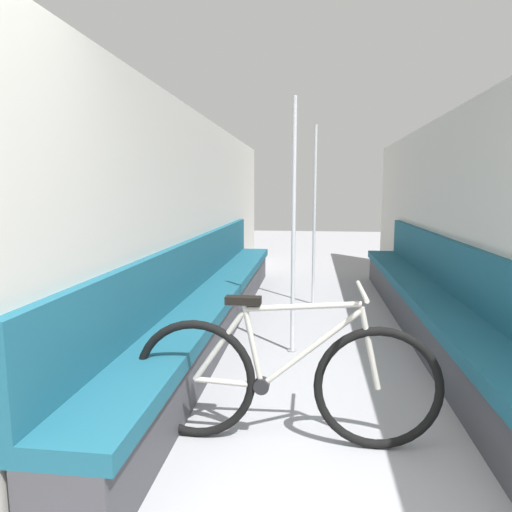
{
  "coord_description": "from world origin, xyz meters",
  "views": [
    {
      "loc": [
        -0.09,
        -1.0,
        1.44
      ],
      "look_at": [
        -0.52,
        2.47,
        0.93
      ],
      "focal_mm": 32.0,
      "sensor_mm": 36.0,
      "label": 1
    }
  ],
  "objects_px": {
    "bench_seat_row_left": "(214,301)",
    "bicycle": "(284,380)",
    "grab_pole_near": "(314,219)",
    "grab_pole_far": "(293,232)",
    "bench_seat_row_right": "(432,307)"
  },
  "relations": [
    {
      "from": "bicycle",
      "to": "grab_pole_far",
      "type": "relative_size",
      "value": 0.79
    },
    {
      "from": "bicycle",
      "to": "grab_pole_far",
      "type": "height_order",
      "value": "grab_pole_far"
    },
    {
      "from": "bicycle",
      "to": "bench_seat_row_right",
      "type": "bearing_deg",
      "value": 66.83
    },
    {
      "from": "grab_pole_near",
      "to": "grab_pole_far",
      "type": "xyz_separation_m",
      "value": [
        -0.19,
        -1.75,
        0.0
      ]
    },
    {
      "from": "bench_seat_row_left",
      "to": "bicycle",
      "type": "relative_size",
      "value": 3.43
    },
    {
      "from": "bench_seat_row_left",
      "to": "grab_pole_far",
      "type": "distance_m",
      "value": 1.25
    },
    {
      "from": "grab_pole_near",
      "to": "grab_pole_far",
      "type": "distance_m",
      "value": 1.76
    },
    {
      "from": "bench_seat_row_right",
      "to": "grab_pole_near",
      "type": "relative_size",
      "value": 2.7
    },
    {
      "from": "bench_seat_row_left",
      "to": "bench_seat_row_right",
      "type": "xyz_separation_m",
      "value": [
        2.16,
        0.0,
        0.0
      ]
    },
    {
      "from": "bench_seat_row_left",
      "to": "bicycle",
      "type": "height_order",
      "value": "bench_seat_row_left"
    },
    {
      "from": "bench_seat_row_left",
      "to": "grab_pole_near",
      "type": "bearing_deg",
      "value": 50.22
    },
    {
      "from": "bench_seat_row_right",
      "to": "bicycle",
      "type": "height_order",
      "value": "bench_seat_row_right"
    },
    {
      "from": "bench_seat_row_left",
      "to": "bench_seat_row_right",
      "type": "height_order",
      "value": "same"
    },
    {
      "from": "bench_seat_row_right",
      "to": "bicycle",
      "type": "xyz_separation_m",
      "value": [
        -1.32,
        -2.03,
        0.06
      ]
    },
    {
      "from": "bench_seat_row_left",
      "to": "bicycle",
      "type": "bearing_deg",
      "value": -67.4
    }
  ]
}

